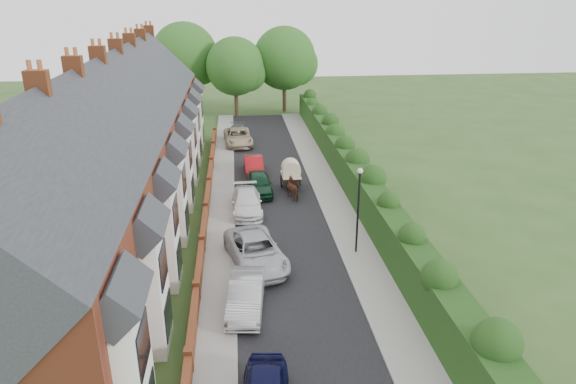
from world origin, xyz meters
The scene contains 22 objects.
ground centered at (0.00, 0.00, 0.00)m, with size 140.00×140.00×0.00m, color #2D4C1E.
road centered at (-0.50, 11.00, 0.01)m, with size 6.00×58.00×0.02m, color black.
pavement_hedge_side centered at (3.60, 11.00, 0.06)m, with size 2.20×58.00×0.12m, color gray.
pavement_house_side centered at (-4.35, 11.00, 0.06)m, with size 1.70×58.00×0.12m, color gray.
kerb_hedge_side centered at (2.55, 11.00, 0.07)m, with size 0.18×58.00×0.13m, color #969590.
kerb_house_side centered at (-3.55, 11.00, 0.07)m, with size 0.18×58.00×0.13m, color #969590.
hedge centered at (5.40, 11.00, 1.60)m, with size 2.10×58.00×2.85m.
terrace_row centered at (-10.87, 9.98, 4.47)m, with size 9.05×40.50×11.50m.
garden_wall_row centered at (-5.35, 10.00, 0.46)m, with size 0.35×40.35×1.10m.
lamppost centered at (3.40, 4.00, 3.30)m, with size 0.32×0.32×5.16m.
tree_far_left centered at (-2.65, 40.08, 5.71)m, with size 7.14×6.80×9.29m.
tree_far_right centered at (3.39, 42.08, 6.31)m, with size 7.98×7.60×10.31m.
tree_far_back centered at (-8.59, 43.08, 6.62)m, with size 8.40×8.00×10.82m.
car_silver_a centered at (-3.00, -0.86, 0.74)m, with size 1.57×4.51×1.48m, color #9A9A9E.
car_silver_b centered at (-2.34, 3.37, 0.79)m, with size 2.62×5.68×1.58m, color #B9BBC1.
car_white centered at (-2.64, 10.60, 0.71)m, with size 1.99×4.89×1.42m, color white.
car_green centered at (-1.60, 14.09, 0.75)m, with size 1.77×4.40×1.50m, color black.
car_red centered at (-1.84, 18.47, 0.70)m, with size 1.49×4.27×1.41m, color #9F1115.
car_beige centered at (-3.00, 27.40, 0.77)m, with size 2.56×5.54×1.54m, color #C0AA8B.
car_grey centered at (-3.00, 29.40, 0.66)m, with size 1.84×4.52×1.31m, color slate.
horse centered at (0.82, 12.68, 0.77)m, with size 0.83×1.81×1.53m, color #552E1F.
horse_cart centered at (0.82, 14.64, 1.33)m, with size 1.46×3.23×2.33m.
Camera 1 is at (-3.17, -21.58, 13.97)m, focal length 32.00 mm.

